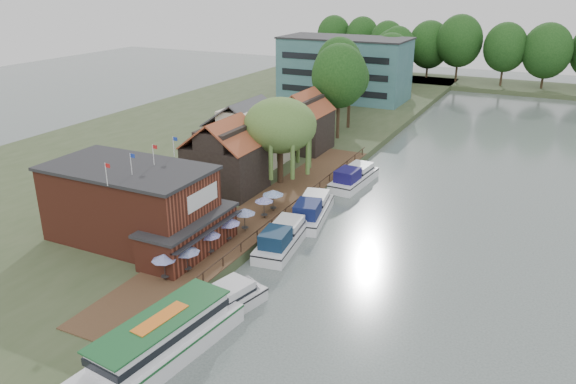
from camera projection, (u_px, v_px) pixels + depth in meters
The scene contains 29 objects.
ground at pixel (289, 281), 48.12m from camera, with size 260.00×260.00×0.00m, color #48534F.
land_bank at pixel (217, 137), 89.66m from camera, with size 50.00×140.00×1.00m, color #384728.
quay_deck at pixel (263, 212), 59.43m from camera, with size 6.00×50.00×0.10m, color #47301E.
quay_rail at pixel (288, 211), 58.57m from camera, with size 0.20×49.00×1.00m, color black, non-canonical shape.
pub at pixel (147, 207), 51.42m from camera, with size 20.00×11.00×7.30m, color maroon, non-canonical shape.
hotel_block at pixel (344, 68), 113.25m from camera, with size 25.40×12.40×12.30m, color #38666B, non-canonical shape.
cottage_a at pixel (225, 156), 64.17m from camera, with size 8.60×7.60×8.50m, color black, non-canonical shape.
cottage_b at pixel (247, 132), 73.78m from camera, with size 9.60×8.60×8.50m, color beige, non-canonical shape.
cottage_c at pixel (303, 121), 79.66m from camera, with size 7.60×7.60×8.50m, color black, non-canonical shape.
willow at pixel (280, 142), 66.15m from camera, with size 8.60×8.60×10.43m, color #476B2D, non-canonical shape.
umbrella_0 at pixel (165, 267), 45.61m from camera, with size 2.04×2.04×2.38m, color navy, non-canonical shape.
umbrella_1 at pixel (187, 259), 46.88m from camera, with size 2.27×2.27×2.38m, color navy, non-canonical shape.
umbrella_2 at pixel (210, 243), 49.84m from camera, with size 1.99×1.99×2.38m, color navy, non-canonical shape.
umbrella_3 at pixel (228, 230), 52.35m from camera, with size 2.39×2.39×2.38m, color #221B95, non-canonical shape.
umbrella_4 at pixel (245, 220), 54.55m from camera, with size 2.16×2.16×2.38m, color navy, non-canonical shape.
umbrella_5 at pixel (264, 207), 57.48m from camera, with size 1.95×1.95×2.38m, color navy, non-canonical shape.
umbrella_6 at pixel (273, 200), 59.25m from camera, with size 2.28×2.28×2.38m, color #1C489A, non-canonical shape.
cruiser_0 at pixel (215, 303), 42.47m from camera, with size 3.33×10.28×2.51m, color silver, non-canonical shape.
cruiser_1 at pixel (283, 235), 53.67m from camera, with size 3.39×10.48×2.56m, color silver, non-canonical shape.
cruiser_2 at pixel (312, 207), 60.06m from camera, with size 3.48×10.75×2.64m, color white, non-canonical shape.
cruiser_3 at pixel (354, 175), 69.93m from camera, with size 3.43×10.59×2.59m, color white, non-canonical shape.
tour_boat at pixel (154, 343), 37.31m from camera, with size 4.11×14.59×3.19m, color silver, non-canonical shape.
swan at pixel (170, 329), 41.09m from camera, with size 0.44×0.44×0.44m, color white.
bank_tree_0 at pixel (339, 92), 84.47m from camera, with size 8.34×8.34×14.37m, color #143811, non-canonical shape.
bank_tree_1 at pixel (349, 92), 91.14m from camera, with size 6.22×6.22×11.73m, color #143811, non-canonical shape.
bank_tree_2 at pixel (339, 76), 99.67m from camera, with size 8.14×8.14×13.73m, color #143811, non-canonical shape.
bank_tree_3 at pixel (391, 65), 115.28m from camera, with size 8.49×8.49×12.95m, color #143811, non-canonical shape.
bank_tree_4 at pixel (397, 57), 124.56m from camera, with size 7.54×7.54×13.47m, color #143811, non-canonical shape.
bank_tree_5 at pixel (392, 56), 130.69m from camera, with size 8.63×8.63×12.35m, color #143811, non-canonical shape.
Camera 1 is at (18.67, -37.85, 24.34)m, focal length 35.00 mm.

